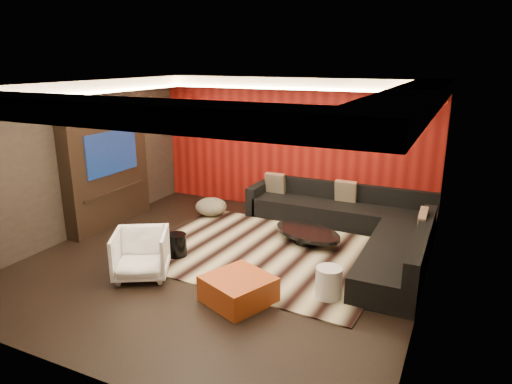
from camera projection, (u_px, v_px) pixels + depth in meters
The scene contains 26 objects.
floor at pixel (223, 262), 7.34m from camera, with size 6.00×6.00×0.02m, color black.
ceiling at pixel (219, 83), 6.55m from camera, with size 6.00×6.00×0.02m, color silver.
wall_back at pixel (292, 145), 9.56m from camera, with size 6.00×0.02×2.80m, color black.
wall_left at pixel (75, 160), 8.17m from camera, with size 0.02×6.00×2.80m, color black.
wall_right at pixel (431, 203), 5.71m from camera, with size 0.02×6.00×2.80m, color black.
red_feature_wall at pixel (291, 145), 9.52m from camera, with size 5.98×0.05×2.78m, color #6B0C0A.
soffit_back at pixel (288, 83), 8.92m from camera, with size 6.00×0.60×0.22m, color silver.
soffit_front at pixel (76, 109), 4.23m from camera, with size 6.00×0.60×0.22m, color silver.
soffit_left at pixel (80, 87), 7.68m from camera, with size 0.60×4.80×0.22m, color silver.
soffit_right at pixel (415, 98), 5.48m from camera, with size 0.60×4.80×0.22m, color silver.
cove_back at pixel (281, 88), 8.65m from camera, with size 4.80×0.08×0.04m, color #FFD899.
cove_front at pixel (103, 115), 4.56m from camera, with size 4.80×0.08×0.04m, color #FFD899.
cove_left at pixel (96, 93), 7.57m from camera, with size 0.08×4.80×0.04m, color #FFD899.
cove_right at pixel (386, 104), 5.64m from camera, with size 0.08×4.80×0.04m, color #FFD899.
tv_surround at pixel (107, 170), 8.71m from camera, with size 0.30×2.00×2.20m, color black.
tv_screen at pixel (112, 152), 8.55m from camera, with size 0.04×1.30×0.80m, color black.
tv_shelf at pixel (115, 191), 8.76m from camera, with size 0.04×1.60×0.04m, color black.
rug at pixel (263, 252), 7.68m from camera, with size 4.00×3.00×0.02m, color #BFB38B.
coffee_table at pixel (307, 236), 8.04m from camera, with size 1.32×1.32×0.22m, color black.
drum_stool at pixel (177, 245), 7.47m from camera, with size 0.32×0.32×0.37m, color black.
striped_pouf at pixel (211, 207), 9.43m from camera, with size 0.65×0.65×0.36m, color #C3B997.
white_side_table at pixel (329, 283), 6.17m from camera, with size 0.36×0.36×0.45m, color silver.
orange_ottoman at pixel (238, 289), 6.10m from camera, with size 0.80×0.80×0.35m, color #963A13.
armchair at pixel (141, 254), 6.76m from camera, with size 0.77×0.79×0.72m, color white.
sectional_sofa at pixel (358, 226), 8.17m from camera, with size 3.65×3.50×0.75m.
throw_pillows at pixel (341, 197), 8.63m from camera, with size 3.35×1.67×0.50m.
Camera 1 is at (3.34, -5.86, 3.15)m, focal length 32.00 mm.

